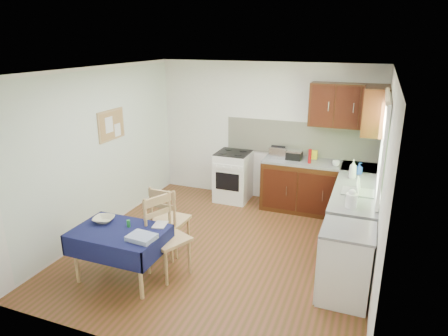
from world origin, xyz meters
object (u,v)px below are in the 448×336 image
at_px(dining_table, 120,238).
at_px(dish_rack, 358,191).
at_px(chair_far, 169,218).
at_px(toaster, 278,152).
at_px(chair_near, 165,234).
at_px(kettle, 352,199).
at_px(sandwich_press, 294,155).

bearing_deg(dining_table, dish_rack, 34.71).
height_order(dining_table, chair_far, chair_far).
distance_m(dining_table, toaster, 3.20).
distance_m(chair_near, toaster, 2.75).
bearing_deg(chair_far, kettle, -168.97).
bearing_deg(chair_near, toaster, 6.78).
xyz_separation_m(chair_far, chair_near, (0.21, -0.46, 0.01)).
bearing_deg(dish_rack, sandwich_press, 133.96).
xyz_separation_m(sandwich_press, kettle, (1.08, -1.79, 0.03)).
height_order(chair_far, toaster, toaster).
bearing_deg(chair_near, kettle, -44.76).
bearing_deg(kettle, chair_near, -158.60).
relative_size(dining_table, chair_near, 1.08).
bearing_deg(dish_rack, chair_near, -145.98).
relative_size(chair_near, toaster, 3.54).
height_order(dining_table, sandwich_press, sandwich_press).
xyz_separation_m(chair_far, toaster, (1.00, 2.13, 0.47)).
relative_size(dining_table, chair_far, 1.11).
xyz_separation_m(dish_rack, kettle, (-0.05, -0.53, 0.08)).
bearing_deg(toaster, chair_near, -129.34).
height_order(chair_near, sandwich_press, sandwich_press).
bearing_deg(sandwich_press, chair_near, -92.37).
distance_m(chair_near, kettle, 2.34).
relative_size(sandwich_press, kettle, 1.16).
xyz_separation_m(chair_near, sandwich_press, (1.06, 2.63, 0.44)).
height_order(chair_far, dish_rack, dish_rack).
bearing_deg(chair_far, dining_table, 74.66).
distance_m(dining_table, dish_rack, 3.16).
xyz_separation_m(chair_near, dish_rack, (2.19, 1.36, 0.38)).
bearing_deg(chair_far, sandwich_press, -118.38).
relative_size(chair_far, toaster, 3.44).
relative_size(dining_table, toaster, 3.82).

